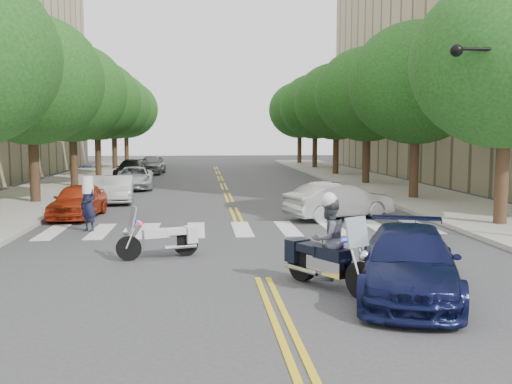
{
  "coord_description": "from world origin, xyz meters",
  "views": [
    {
      "loc": [
        -1.34,
        -12.36,
        3.22
      ],
      "look_at": [
        0.43,
        6.07,
        1.3
      ],
      "focal_mm": 40.0,
      "sensor_mm": 36.0,
      "label": 1
    }
  ],
  "objects": [
    {
      "name": "tree_l_1",
      "position": [
        -8.8,
        14.0,
        5.55
      ],
      "size": [
        6.4,
        6.4,
        8.45
      ],
      "color": "#382316",
      "rests_on": "ground"
    },
    {
      "name": "tree_l_2",
      "position": [
        -8.8,
        22.0,
        5.55
      ],
      "size": [
        6.4,
        6.4,
        8.45
      ],
      "color": "#382316",
      "rests_on": "ground"
    },
    {
      "name": "sedan_blue",
      "position": [
        2.73,
        -1.62,
        0.67
      ],
      "size": [
        3.25,
        4.96,
        1.34
      ],
      "primitive_type": "imported",
      "rotation": [
        0.0,
        0.0,
        -0.33
      ],
      "color": "#0D1238",
      "rests_on": "ground"
    },
    {
      "name": "motorcycle_parked",
      "position": [
        -2.3,
        2.36,
        0.48
      ],
      "size": [
        2.07,
        0.94,
        1.37
      ],
      "rotation": [
        0.0,
        0.0,
        1.88
      ],
      "color": "black",
      "rests_on": "ground"
    },
    {
      "name": "motorcycle_police",
      "position": [
        1.23,
        -0.93,
        0.9
      ],
      "size": [
        1.53,
        2.24,
        2.02
      ],
      "rotation": [
        0.0,
        0.0,
        3.69
      ],
      "color": "black",
      "rests_on": "ground"
    },
    {
      "name": "tree_l_4",
      "position": [
        -8.8,
        38.0,
        5.55
      ],
      "size": [
        6.4,
        6.4,
        8.45
      ],
      "color": "#382316",
      "rests_on": "ground"
    },
    {
      "name": "parked_car_c",
      "position": [
        -5.2,
        20.86,
        0.64
      ],
      "size": [
        2.44,
        4.74,
        1.28
      ],
      "primitive_type": "imported",
      "rotation": [
        0.0,
        0.0,
        0.07
      ],
      "color": "#ADAFB5",
      "rests_on": "ground"
    },
    {
      "name": "officer_standing",
      "position": [
        -5.03,
        6.57,
        0.87
      ],
      "size": [
        0.76,
        0.72,
        1.75
      ],
      "primitive_type": "imported",
      "rotation": [
        0.0,
        0.0,
        -0.67
      ],
      "color": "#161932",
      "rests_on": "ground"
    },
    {
      "name": "tree_r_5",
      "position": [
        8.8,
        46.0,
        5.55
      ],
      "size": [
        6.4,
        6.4,
        8.45
      ],
      "color": "#382316",
      "rests_on": "ground"
    },
    {
      "name": "convertible",
      "position": [
        3.83,
        8.5,
        0.69
      ],
      "size": [
        4.44,
        2.91,
        1.38
      ],
      "primitive_type": "imported",
      "rotation": [
        0.0,
        0.0,
        1.95
      ],
      "color": "#B8B8BA",
      "rests_on": "ground"
    },
    {
      "name": "tree_r_1",
      "position": [
        8.8,
        14.0,
        5.55
      ],
      "size": [
        6.4,
        6.4,
        8.45
      ],
      "color": "#382316",
      "rests_on": "ground"
    },
    {
      "name": "tree_l_3",
      "position": [
        -8.8,
        30.0,
        5.55
      ],
      "size": [
        6.4,
        6.4,
        8.45
      ],
      "color": "#382316",
      "rests_on": "ground"
    },
    {
      "name": "tree_r_0",
      "position": [
        8.8,
        6.0,
        5.55
      ],
      "size": [
        6.4,
        6.4,
        8.45
      ],
      "color": "#382316",
      "rests_on": "ground"
    },
    {
      "name": "sidewalk_right",
      "position": [
        9.5,
        22.0,
        0.07
      ],
      "size": [
        5.0,
        60.0,
        0.15
      ],
      "primitive_type": "cube",
      "color": "#9E9991",
      "rests_on": "ground"
    },
    {
      "name": "parked_car_b",
      "position": [
        -5.2,
        14.5,
        0.61
      ],
      "size": [
        1.66,
        3.83,
        1.22
      ],
      "primitive_type": "imported",
      "rotation": [
        0.0,
        0.0,
        0.1
      ],
      "color": "beige",
      "rests_on": "ground"
    },
    {
      "name": "parked_car_e",
      "position": [
        -5.2,
        33.07,
        0.76
      ],
      "size": [
        2.07,
        4.55,
        1.51
      ],
      "primitive_type": "imported",
      "rotation": [
        0.0,
        0.0,
        -0.06
      ],
      "color": "gray",
      "rests_on": "ground"
    },
    {
      "name": "sidewalk_left",
      "position": [
        -9.5,
        22.0,
        0.07
      ],
      "size": [
        5.0,
        60.0,
        0.15
      ],
      "primitive_type": "cube",
      "color": "#9E9991",
      "rests_on": "ground"
    },
    {
      "name": "tree_r_4",
      "position": [
        8.8,
        38.0,
        5.55
      ],
      "size": [
        6.4,
        6.4,
        8.45
      ],
      "color": "#382316",
      "rests_on": "ground"
    },
    {
      "name": "tree_r_2",
      "position": [
        8.8,
        22.0,
        5.55
      ],
      "size": [
        6.4,
        6.4,
        8.45
      ],
      "color": "#382316",
      "rests_on": "ground"
    },
    {
      "name": "parked_car_d",
      "position": [
        -6.3,
        28.5,
        0.66
      ],
      "size": [
        2.13,
        4.64,
        1.31
      ],
      "primitive_type": "imported",
      "rotation": [
        0.0,
        0.0,
        -0.07
      ],
      "color": "black",
      "rests_on": "ground"
    },
    {
      "name": "tree_l_5",
      "position": [
        -8.8,
        46.0,
        5.55
      ],
      "size": [
        6.4,
        6.4,
        8.45
      ],
      "color": "#382316",
      "rests_on": "ground"
    },
    {
      "name": "parked_car_a",
      "position": [
        -6.02,
        9.68,
        0.66
      ],
      "size": [
        1.84,
        3.96,
        1.31
      ],
      "primitive_type": "imported",
      "rotation": [
        0.0,
        0.0,
        -0.08
      ],
      "color": "#B02F12",
      "rests_on": "ground"
    },
    {
      "name": "ground",
      "position": [
        0.0,
        0.0,
        0.0
      ],
      "size": [
        140.0,
        140.0,
        0.0
      ],
      "primitive_type": "plane",
      "color": "#38383A",
      "rests_on": "ground"
    },
    {
      "name": "tree_r_3",
      "position": [
        8.8,
        30.0,
        5.55
      ],
      "size": [
        6.4,
        6.4,
        8.45
      ],
      "color": "#382316",
      "rests_on": "ground"
    }
  ]
}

